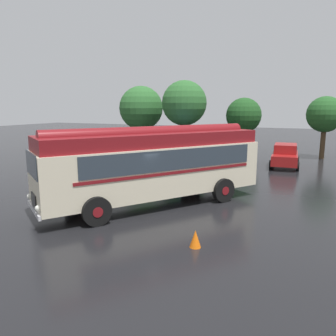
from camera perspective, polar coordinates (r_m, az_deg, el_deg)
ground_plane at (r=14.62m, az=-4.66°, el=-6.55°), size 120.00×120.00×0.00m
vintage_bus at (r=14.36m, az=-2.49°, el=0.94°), size 7.77×9.67×3.49m
car_near_left at (r=26.43m, az=7.45°, el=2.98°), size 2.30×4.36×1.66m
car_mid_left at (r=25.72m, az=12.70°, el=2.60°), size 2.10×4.27×1.66m
car_mid_right at (r=25.22m, az=19.72°, el=2.08°), size 2.14×4.29×1.66m
box_van at (r=27.09m, az=1.82°, el=4.34°), size 2.60×5.87×2.50m
tree_far_left at (r=34.73m, az=-4.72°, el=10.39°), size 4.54×4.54×6.46m
tree_left_of_centre at (r=31.58m, az=2.64°, el=11.30°), size 4.24×4.24×6.79m
tree_centre at (r=31.75m, az=13.14°, el=8.85°), size 3.27×3.27×5.17m
tree_right_of_centre at (r=30.45m, az=25.55°, el=8.38°), size 2.98×2.98×5.20m
traffic_cone at (r=10.41m, az=4.78°, el=-12.18°), size 0.36×0.36×0.55m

